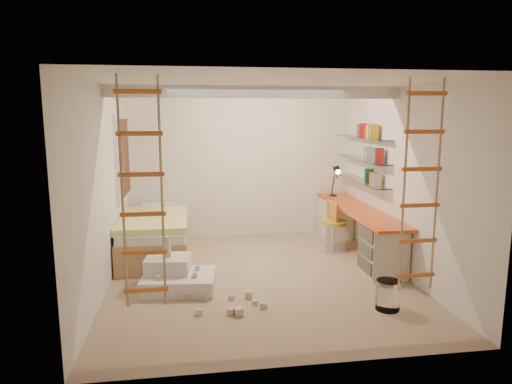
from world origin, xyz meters
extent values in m
plane|color=#917B5D|center=(0.00, 0.00, 0.00)|extent=(4.50, 4.50, 0.00)
cube|color=white|center=(0.00, 0.30, 2.52)|extent=(4.00, 0.18, 0.16)
cube|color=white|center=(-1.97, 1.50, 1.55)|extent=(0.06, 1.15, 1.35)
cube|color=#4C2D1E|center=(-1.93, 1.50, 1.55)|extent=(0.02, 1.00, 1.20)
cylinder|color=white|center=(1.31, -1.23, 0.17)|extent=(0.28, 0.28, 0.35)
cube|color=#D64919|center=(1.72, 0.83, 0.73)|extent=(0.55, 2.80, 0.04)
cube|color=beige|center=(1.72, 1.93, 0.35)|extent=(0.52, 0.55, 0.71)
cube|color=beige|center=(1.72, -0.17, 0.35)|extent=(0.52, 0.55, 0.71)
cube|color=#4C4742|center=(1.45, -0.17, 0.61)|extent=(0.02, 0.50, 0.18)
cube|color=#4C4742|center=(1.45, -0.17, 0.39)|extent=(0.02, 0.50, 0.18)
cube|color=#4C4742|center=(1.45, -0.17, 0.17)|extent=(0.02, 0.50, 0.18)
cube|color=white|center=(1.87, 1.13, 1.15)|extent=(0.25, 1.80, 0.01)
cube|color=white|center=(1.87, 1.13, 1.50)|extent=(0.25, 1.80, 0.01)
cube|color=white|center=(1.87, 1.13, 1.85)|extent=(0.25, 1.80, 0.01)
cube|color=#AD7F51|center=(-1.48, 1.23, 0.23)|extent=(1.00, 2.00, 0.45)
cube|color=white|center=(-1.48, 1.23, 0.51)|extent=(0.95, 1.95, 0.12)
cube|color=#D1E32F|center=(-1.48, 1.08, 0.62)|extent=(1.02, 1.60, 0.10)
cube|color=white|center=(-1.48, 2.03, 0.63)|extent=(0.55, 0.35, 0.12)
cylinder|color=black|center=(1.67, 1.98, 0.76)|extent=(0.14, 0.14, 0.02)
cylinder|color=black|center=(1.67, 1.98, 0.95)|extent=(0.02, 0.15, 0.36)
cylinder|color=black|center=(1.67, 1.88, 1.20)|extent=(0.02, 0.27, 0.20)
cone|color=black|center=(1.67, 1.76, 1.25)|extent=(0.12, 0.14, 0.15)
cylinder|color=#FFEABF|center=(1.67, 1.72, 1.22)|extent=(0.08, 0.04, 0.08)
cylinder|color=#B09E21|center=(1.40, 1.07, 0.47)|extent=(0.45, 0.45, 0.06)
cube|color=#B96E23|center=(1.40, 1.09, 0.66)|extent=(0.06, 0.32, 0.30)
cylinder|color=silver|center=(1.40, 1.07, 0.26)|extent=(0.05, 0.05, 0.42)
cylinder|color=silver|center=(1.40, 1.07, 0.03)|extent=(0.52, 0.52, 0.05)
cube|color=silver|center=(-1.09, -0.26, 0.10)|extent=(0.99, 0.81, 0.20)
cube|color=silver|center=(-1.22, -0.14, 0.30)|extent=(0.61, 0.52, 0.20)
cube|color=#CCB284|center=(-1.22, -0.14, 0.44)|extent=(0.09, 0.09, 0.08)
cube|color=#CCB284|center=(-1.22, -0.14, 0.52)|extent=(0.08, 0.08, 0.07)
cube|color=#CCB284|center=(-1.22, -0.14, 0.61)|extent=(0.07, 0.07, 0.12)
cube|color=#CCB284|center=(-0.89, -0.40, 0.23)|extent=(0.06, 0.06, 0.06)
cube|color=#CCB284|center=(-0.85, -0.14, 0.23)|extent=(0.06, 0.06, 0.06)
cube|color=#CCB284|center=(-1.33, -0.43, 0.23)|extent=(0.06, 0.06, 0.06)
cube|color=#CCB284|center=(-0.85, -1.06, 0.04)|extent=(0.07, 0.07, 0.07)
cube|color=#CCB284|center=(-0.49, -1.10, 0.04)|extent=(0.07, 0.07, 0.07)
cube|color=#CCB284|center=(-0.19, -0.89, 0.04)|extent=(0.07, 0.07, 0.07)
cube|color=#CCB284|center=(-0.10, -0.99, 0.04)|extent=(0.07, 0.07, 0.07)
cube|color=#CCB284|center=(-0.45, -0.70, 0.04)|extent=(0.07, 0.07, 0.07)
cube|color=#CCB284|center=(-0.75, -0.68, 0.04)|extent=(0.07, 0.07, 0.07)
cube|color=#CCB284|center=(-0.24, -0.67, 0.04)|extent=(0.07, 0.07, 0.07)
cube|color=#CCB284|center=(-0.98, -0.63, 0.04)|extent=(0.07, 0.07, 0.07)
cube|color=#CCB284|center=(-0.41, -1.15, 0.04)|extent=(0.07, 0.07, 0.07)
cube|color=white|center=(1.87, 1.13, 1.27)|extent=(0.14, 0.46, 0.22)
cube|color=#8C1E7F|center=(1.87, 1.13, 1.62)|extent=(0.14, 0.58, 0.22)
cube|color=orange|center=(1.87, 1.13, 1.97)|extent=(0.14, 0.58, 0.22)
camera|label=1|loc=(-0.93, -5.92, 2.25)|focal=32.00mm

